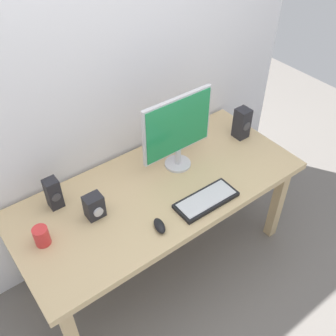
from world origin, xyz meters
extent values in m
plane|color=slate|center=(0.00, 0.00, 0.00)|extent=(6.00, 6.00, 0.00)
cube|color=silver|center=(0.00, 0.43, 1.50)|extent=(2.73, 0.04, 3.00)
cube|color=tan|center=(0.00, 0.00, 0.68)|extent=(1.74, 0.77, 0.04)
cube|color=tan|center=(0.79, -0.31, 0.33)|extent=(0.06, 0.06, 0.66)
cube|color=tan|center=(-0.79, 0.31, 0.33)|extent=(0.06, 0.06, 0.66)
cube|color=tan|center=(0.79, 0.31, 0.33)|extent=(0.06, 0.06, 0.66)
cylinder|color=silver|center=(0.21, 0.10, 0.71)|extent=(0.16, 0.16, 0.02)
cylinder|color=silver|center=(0.21, 0.10, 0.77)|extent=(0.04, 0.04, 0.10)
cube|color=silver|center=(0.21, 0.11, 1.00)|extent=(0.48, 0.02, 0.37)
cube|color=#1E8C4C|center=(0.21, 0.09, 1.00)|extent=(0.45, 0.01, 0.35)
cube|color=black|center=(0.14, -0.25, 0.71)|extent=(0.37, 0.16, 0.02)
cube|color=silver|center=(0.14, -0.25, 0.73)|extent=(0.34, 0.13, 0.00)
ellipsoid|color=black|center=(-0.18, -0.25, 0.72)|extent=(0.08, 0.12, 0.04)
cube|color=#232328|center=(0.74, 0.07, 0.81)|extent=(0.09, 0.09, 0.21)
cylinder|color=#3F3F44|center=(0.74, 0.03, 0.81)|extent=(0.06, 0.00, 0.06)
cube|color=#232328|center=(-0.54, 0.24, 0.80)|extent=(0.07, 0.07, 0.19)
cylinder|color=#3F3F44|center=(-0.54, 0.20, 0.80)|extent=(0.05, 0.00, 0.05)
cube|color=#232328|center=(-0.40, 0.04, 0.77)|extent=(0.10, 0.08, 0.14)
cylinder|color=silver|center=(-0.40, -0.01, 0.77)|extent=(0.05, 0.01, 0.05)
cylinder|color=red|center=(-0.71, 0.03, 0.76)|extent=(0.08, 0.08, 0.11)
camera|label=1|loc=(-0.95, -1.34, 2.32)|focal=41.86mm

